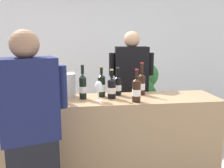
{
  "coord_description": "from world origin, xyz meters",
  "views": [
    {
      "loc": [
        -0.32,
        -2.35,
        1.63
      ],
      "look_at": [
        -0.01,
        0.0,
        1.16
      ],
      "focal_mm": 38.75,
      "sensor_mm": 36.0,
      "label": 1
    }
  ],
  "objects_px": {
    "wine_bottle_3": "(44,91)",
    "wine_bottle_1": "(63,90)",
    "wine_bottle_0": "(136,90)",
    "potted_shrub": "(141,91)",
    "person_guest": "(32,148)",
    "wine_bottle_6": "(102,86)",
    "wine_bottle_2": "(118,85)",
    "wine_bottle_5": "(142,84)",
    "ice_bucket": "(66,85)",
    "wine_bottle_4": "(112,88)",
    "wine_bottle_7": "(83,86)",
    "wine_glass": "(99,88)",
    "person_server": "(131,100)"
  },
  "relations": [
    {
      "from": "person_server",
      "to": "wine_glass",
      "type": "bearing_deg",
      "value": -124.34
    },
    {
      "from": "wine_bottle_0",
      "to": "wine_bottle_1",
      "type": "bearing_deg",
      "value": 174.88
    },
    {
      "from": "wine_bottle_5",
      "to": "wine_bottle_6",
      "type": "relative_size",
      "value": 1.09
    },
    {
      "from": "wine_bottle_2",
      "to": "wine_bottle_1",
      "type": "bearing_deg",
      "value": -157.5
    },
    {
      "from": "wine_bottle_7",
      "to": "person_guest",
      "type": "height_order",
      "value": "person_guest"
    },
    {
      "from": "wine_bottle_5",
      "to": "potted_shrub",
      "type": "relative_size",
      "value": 0.28
    },
    {
      "from": "wine_bottle_6",
      "to": "ice_bucket",
      "type": "bearing_deg",
      "value": 172.43
    },
    {
      "from": "wine_bottle_5",
      "to": "potted_shrub",
      "type": "distance_m",
      "value": 1.24
    },
    {
      "from": "wine_bottle_0",
      "to": "wine_bottle_4",
      "type": "height_order",
      "value": "wine_bottle_0"
    },
    {
      "from": "wine_bottle_4",
      "to": "wine_bottle_7",
      "type": "relative_size",
      "value": 0.86
    },
    {
      "from": "wine_glass",
      "to": "wine_bottle_2",
      "type": "bearing_deg",
      "value": 44.85
    },
    {
      "from": "person_guest",
      "to": "potted_shrub",
      "type": "relative_size",
      "value": 1.35
    },
    {
      "from": "wine_bottle_7",
      "to": "potted_shrub",
      "type": "distance_m",
      "value": 1.59
    },
    {
      "from": "wine_bottle_6",
      "to": "wine_glass",
      "type": "distance_m",
      "value": 0.18
    },
    {
      "from": "wine_bottle_5",
      "to": "wine_bottle_3",
      "type": "bearing_deg",
      "value": -170.13
    },
    {
      "from": "wine_bottle_0",
      "to": "wine_bottle_3",
      "type": "bearing_deg",
      "value": 173.36
    },
    {
      "from": "wine_bottle_4",
      "to": "wine_glass",
      "type": "xyz_separation_m",
      "value": [
        -0.14,
        -0.1,
        0.03
      ]
    },
    {
      "from": "wine_bottle_0",
      "to": "wine_bottle_3",
      "type": "height_order",
      "value": "wine_bottle_0"
    },
    {
      "from": "wine_bottle_3",
      "to": "potted_shrub",
      "type": "height_order",
      "value": "wine_bottle_3"
    },
    {
      "from": "wine_bottle_3",
      "to": "wine_bottle_6",
      "type": "distance_m",
      "value": 0.58
    },
    {
      "from": "wine_glass",
      "to": "person_server",
      "type": "xyz_separation_m",
      "value": [
        0.47,
        0.68,
        -0.32
      ]
    },
    {
      "from": "wine_bottle_7",
      "to": "ice_bucket",
      "type": "xyz_separation_m",
      "value": [
        -0.17,
        0.12,
        -0.01
      ]
    },
    {
      "from": "wine_bottle_0",
      "to": "wine_bottle_3",
      "type": "xyz_separation_m",
      "value": [
        -0.87,
        0.1,
        -0.01
      ]
    },
    {
      "from": "wine_bottle_0",
      "to": "wine_bottle_5",
      "type": "relative_size",
      "value": 0.91
    },
    {
      "from": "wine_bottle_6",
      "to": "wine_bottle_0",
      "type": "bearing_deg",
      "value": -38.15
    },
    {
      "from": "wine_bottle_0",
      "to": "potted_shrub",
      "type": "xyz_separation_m",
      "value": [
        0.42,
        1.42,
        -0.34
      ]
    },
    {
      "from": "ice_bucket",
      "to": "wine_bottle_4",
      "type": "bearing_deg",
      "value": -15.36
    },
    {
      "from": "ice_bucket",
      "to": "person_guest",
      "type": "height_order",
      "value": "person_guest"
    },
    {
      "from": "wine_bottle_1",
      "to": "wine_bottle_5",
      "type": "relative_size",
      "value": 0.87
    },
    {
      "from": "wine_bottle_1",
      "to": "ice_bucket",
      "type": "distance_m",
      "value": 0.23
    },
    {
      "from": "wine_bottle_6",
      "to": "person_server",
      "type": "height_order",
      "value": "person_server"
    },
    {
      "from": "wine_bottle_0",
      "to": "potted_shrub",
      "type": "distance_m",
      "value": 1.52
    },
    {
      "from": "wine_bottle_4",
      "to": "ice_bucket",
      "type": "bearing_deg",
      "value": 164.64
    },
    {
      "from": "wine_bottle_1",
      "to": "wine_bottle_3",
      "type": "bearing_deg",
      "value": 167.65
    },
    {
      "from": "wine_bottle_7",
      "to": "potted_shrub",
      "type": "height_order",
      "value": "wine_bottle_7"
    },
    {
      "from": "wine_bottle_2",
      "to": "wine_bottle_5",
      "type": "bearing_deg",
      "value": -4.0
    },
    {
      "from": "person_server",
      "to": "wine_bottle_1",
      "type": "bearing_deg",
      "value": -139.12
    },
    {
      "from": "wine_bottle_3",
      "to": "wine_bottle_5",
      "type": "xyz_separation_m",
      "value": [
        0.99,
        0.17,
        0.02
      ]
    },
    {
      "from": "wine_bottle_1",
      "to": "person_guest",
      "type": "distance_m",
      "value": 0.66
    },
    {
      "from": "wine_bottle_3",
      "to": "person_guest",
      "type": "distance_m",
      "value": 0.65
    },
    {
      "from": "wine_bottle_3",
      "to": "person_server",
      "type": "height_order",
      "value": "person_server"
    },
    {
      "from": "potted_shrub",
      "to": "person_server",
      "type": "bearing_deg",
      "value": -115.13
    },
    {
      "from": "wine_bottle_1",
      "to": "ice_bucket",
      "type": "xyz_separation_m",
      "value": [
        0.01,
        0.23,
        0.0
      ]
    },
    {
      "from": "wine_bottle_5",
      "to": "person_server",
      "type": "height_order",
      "value": "person_server"
    },
    {
      "from": "wine_bottle_3",
      "to": "wine_bottle_1",
      "type": "bearing_deg",
      "value": -12.35
    },
    {
      "from": "wine_bottle_0",
      "to": "person_guest",
      "type": "height_order",
      "value": "person_guest"
    },
    {
      "from": "wine_bottle_7",
      "to": "person_server",
      "type": "relative_size",
      "value": 0.2
    },
    {
      "from": "wine_bottle_0",
      "to": "ice_bucket",
      "type": "relative_size",
      "value": 1.3
    },
    {
      "from": "wine_bottle_3",
      "to": "potted_shrub",
      "type": "relative_size",
      "value": 0.24
    },
    {
      "from": "wine_bottle_3",
      "to": "potted_shrub",
      "type": "distance_m",
      "value": 1.88
    }
  ]
}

